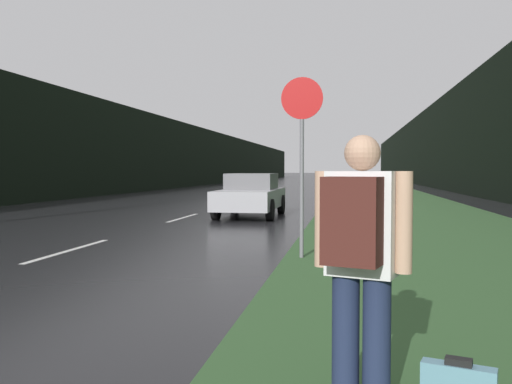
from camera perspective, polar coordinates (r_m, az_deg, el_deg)
name	(u,v)px	position (r m, az deg, el deg)	size (l,w,h in m)	color
grass_verge	(375,190)	(40.42, 12.43, 0.17)	(6.00, 240.00, 0.02)	#33562D
lane_stripe_b	(70,250)	(10.65, -19.00, -5.82)	(0.12, 3.00, 0.01)	silver
lane_stripe_c	(183,218)	(17.09, -7.65, -2.69)	(0.12, 3.00, 0.01)	silver
lane_stripe_d	(231,204)	(23.84, -2.63, -1.26)	(0.12, 3.00, 0.01)	silver
lane_stripe_e	(257,196)	(30.71, 0.16, -0.46)	(0.12, 3.00, 0.01)	silver
treeline_far_side	(190,156)	(52.58, -7.01, 3.75)	(2.00, 140.00, 5.63)	black
treeline_near_side	(439,147)	(51.01, 18.69, 4.51)	(2.00, 140.00, 7.09)	black
stop_sign	(302,148)	(9.09, 4.85, 4.69)	(0.70, 0.07, 3.03)	slate
hitchhiker_with_backpack	(360,257)	(3.26, 10.87, -6.77)	(0.57, 0.49, 1.70)	#1E2847
car_passing_near	(251,195)	(17.34, -0.52, -0.30)	(1.83, 4.32, 1.38)	#9E9EA3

